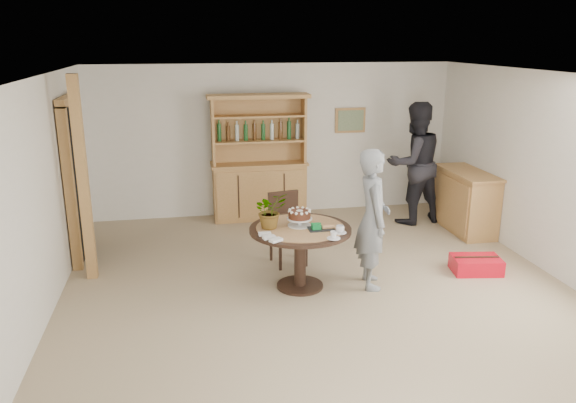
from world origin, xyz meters
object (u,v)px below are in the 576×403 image
at_px(teen_boy, 373,219).
at_px(adult_person, 414,163).
at_px(dining_table, 300,240).
at_px(dining_chair, 286,223).
at_px(hutch, 259,177).
at_px(red_suitcase, 476,265).
at_px(sideboard, 466,201).

bearing_deg(teen_boy, adult_person, -25.23).
xyz_separation_m(dining_table, dining_chair, (-0.01, 0.83, -0.07)).
height_order(teen_boy, adult_person, adult_person).
height_order(dining_table, adult_person, adult_person).
relative_size(hutch, red_suitcase, 3.11).
height_order(dining_table, red_suitcase, dining_table).
relative_size(hutch, sideboard, 1.62).
relative_size(sideboard, adult_person, 0.65).
bearing_deg(dining_chair, adult_person, 18.64).
height_order(teen_boy, red_suitcase, teen_boy).
bearing_deg(red_suitcase, dining_table, -170.53).
relative_size(dining_chair, red_suitcase, 1.44).
distance_m(hutch, dining_table, 2.81).
height_order(sideboard, adult_person, adult_person).
xyz_separation_m(teen_boy, adult_person, (1.45, 2.21, 0.13)).
bearing_deg(adult_person, dining_table, 31.80).
relative_size(dining_table, red_suitcase, 1.83).
distance_m(dining_table, teen_boy, 0.89).
relative_size(hutch, teen_boy, 1.21).
xyz_separation_m(dining_table, teen_boy, (0.85, -0.10, 0.24)).
distance_m(sideboard, dining_table, 3.33).
distance_m(teen_boy, red_suitcase, 1.64).
height_order(hutch, sideboard, hutch).
bearing_deg(dining_chair, red_suitcase, -29.84).
bearing_deg(teen_boy, hutch, 26.03).
xyz_separation_m(sideboard, teen_boy, (-2.09, -1.66, 0.37)).
xyz_separation_m(dining_table, adult_person, (2.30, 2.11, 0.37)).
bearing_deg(adult_person, teen_boy, 46.02).
bearing_deg(hutch, teen_boy, -71.93).
distance_m(dining_table, dining_chair, 0.83).
bearing_deg(hutch, dining_table, -88.01).
xyz_separation_m(hutch, dining_table, (0.10, -2.80, -0.08)).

